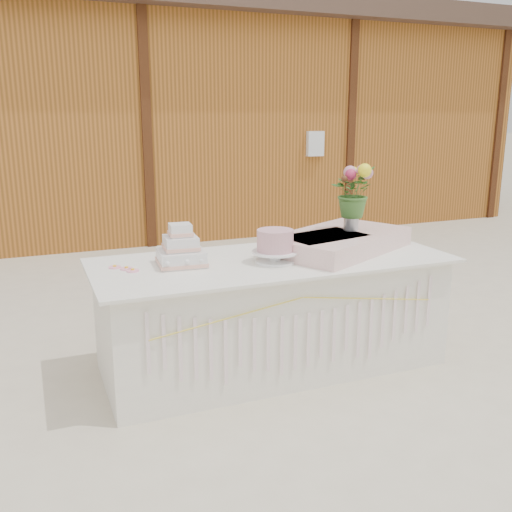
{
  "coord_description": "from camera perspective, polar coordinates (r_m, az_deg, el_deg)",
  "views": [
    {
      "loc": [
        -1.5,
        -3.39,
        1.72
      ],
      "look_at": [
        0.0,
        0.3,
        0.72
      ],
      "focal_mm": 40.0,
      "sensor_mm": 36.0,
      "label": 1
    }
  ],
  "objects": [
    {
      "name": "barn",
      "position": [
        9.5,
        -13.47,
        13.43
      ],
      "size": [
        12.6,
        4.6,
        3.3
      ],
      "color": "#A35D22",
      "rests_on": "ground"
    },
    {
      "name": "cake_table",
      "position": [
        3.93,
        1.68,
        -5.71
      ],
      "size": [
        2.4,
        1.0,
        0.77
      ],
      "color": "white",
      "rests_on": "ground"
    },
    {
      "name": "pink_cake_stand",
      "position": [
        3.7,
        1.93,
        1.18
      ],
      "size": [
        0.3,
        0.3,
        0.22
      ],
      "color": "white",
      "rests_on": "cake_table"
    },
    {
      "name": "bouquet",
      "position": [
        4.12,
        9.64,
        6.99
      ],
      "size": [
        0.43,
        0.43,
        0.36
      ],
      "primitive_type": "imported",
      "rotation": [
        0.0,
        0.0,
        0.77
      ],
      "color": "#40712D",
      "rests_on": "flower_vase"
    },
    {
      "name": "wedding_cake",
      "position": [
        3.68,
        -7.51,
        0.49
      ],
      "size": [
        0.32,
        0.32,
        0.27
      ],
      "rotation": [
        0.0,
        0.0,
        -0.08
      ],
      "color": "white",
      "rests_on": "cake_table"
    },
    {
      "name": "loose_flowers",
      "position": [
        3.69,
        -12.89,
        -1.01
      ],
      "size": [
        0.16,
        0.38,
        0.02
      ],
      "primitive_type": null,
      "rotation": [
        0.0,
        0.0,
        0.01
      ],
      "color": "#FF9BBA",
      "rests_on": "cake_table"
    },
    {
      "name": "satin_runner",
      "position": [
        4.09,
        8.29,
        1.45
      ],
      "size": [
        1.2,
        1.01,
        0.13
      ],
      "primitive_type": "cube",
      "rotation": [
        0.0,
        0.0,
        0.47
      ],
      "color": "#FFD6CD",
      "rests_on": "cake_table"
    },
    {
      "name": "ground",
      "position": [
        4.08,
        1.61,
        -10.81
      ],
      "size": [
        80.0,
        80.0,
        0.0
      ],
      "primitive_type": "plane",
      "color": "beige",
      "rests_on": "ground"
    },
    {
      "name": "flower_vase",
      "position": [
        4.15,
        9.5,
        3.55
      ],
      "size": [
        0.11,
        0.11,
        0.14
      ],
      "primitive_type": "cylinder",
      "color": "#BBBBC0",
      "rests_on": "satin_runner"
    }
  ]
}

